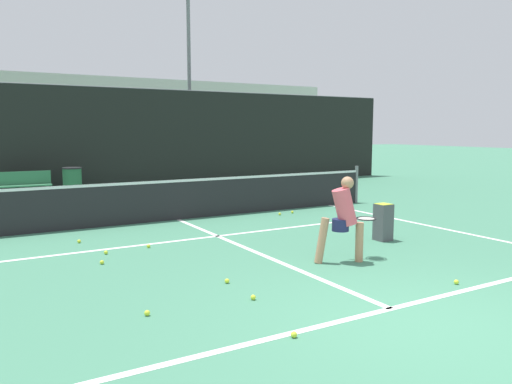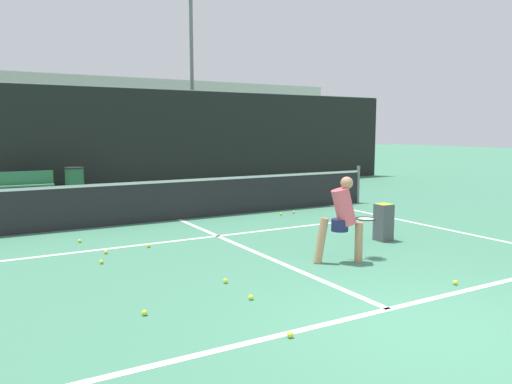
% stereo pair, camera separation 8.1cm
% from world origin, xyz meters
% --- Properties ---
extents(ground_plane, '(100.00, 100.00, 0.00)m').
position_xyz_m(ground_plane, '(0.00, 0.00, 0.00)').
color(ground_plane, '#427F60').
extents(court_baseline_near, '(11.00, 0.10, 0.01)m').
position_xyz_m(court_baseline_near, '(0.00, 0.57, 0.00)').
color(court_baseline_near, white).
rests_on(court_baseline_near, ground).
extents(court_service_line, '(8.25, 0.10, 0.01)m').
position_xyz_m(court_service_line, '(0.00, 5.27, 0.00)').
color(court_service_line, white).
rests_on(court_service_line, ground).
extents(court_center_mark, '(0.10, 6.83, 0.01)m').
position_xyz_m(court_center_mark, '(0.00, 3.98, 0.00)').
color(court_center_mark, white).
rests_on(court_center_mark, ground).
extents(court_sideline_right, '(0.10, 7.83, 0.01)m').
position_xyz_m(court_sideline_right, '(4.51, 3.98, 0.00)').
color(court_sideline_right, white).
rests_on(court_sideline_right, ground).
extents(net, '(11.09, 0.09, 1.07)m').
position_xyz_m(net, '(0.00, 7.40, 0.51)').
color(net, slate).
rests_on(net, ground).
extents(fence_back, '(24.00, 0.06, 3.55)m').
position_xyz_m(fence_back, '(0.00, 13.71, 1.77)').
color(fence_back, black).
rests_on(fence_back, ground).
extents(player_practicing, '(1.19, 0.45, 1.38)m').
position_xyz_m(player_practicing, '(0.89, 2.50, 0.75)').
color(player_practicing, tan).
rests_on(player_practicing, ground).
extents(tennis_ball_scattered_0, '(0.07, 0.07, 0.07)m').
position_xyz_m(tennis_ball_scattered_0, '(-1.50, 5.00, 0.03)').
color(tennis_ball_scattered_0, '#D1E033').
rests_on(tennis_ball_scattered_0, ground).
extents(tennis_ball_scattered_1, '(0.07, 0.07, 0.07)m').
position_xyz_m(tennis_ball_scattered_1, '(1.48, 0.80, 0.03)').
color(tennis_ball_scattered_1, '#D1E033').
rests_on(tennis_ball_scattered_1, ground).
extents(tennis_ball_scattered_2, '(0.07, 0.07, 0.07)m').
position_xyz_m(tennis_ball_scattered_2, '(-2.57, 1.81, 0.03)').
color(tennis_ball_scattered_2, '#D1E033').
rests_on(tennis_ball_scattered_2, ground).
extents(tennis_ball_scattered_3, '(0.07, 0.07, 0.07)m').
position_xyz_m(tennis_ball_scattered_3, '(-2.51, 6.03, 0.03)').
color(tennis_ball_scattered_3, '#D1E033').
rests_on(tennis_ball_scattered_3, ground).
extents(tennis_ball_scattered_4, '(0.07, 0.07, 0.07)m').
position_xyz_m(tennis_ball_scattered_4, '(-2.28, 4.91, 0.03)').
color(tennis_ball_scattered_4, '#D1E033').
rests_on(tennis_ball_scattered_4, ground).
extents(tennis_ball_scattered_5, '(0.07, 0.07, 0.07)m').
position_xyz_m(tennis_ball_scattered_5, '(-1.25, 1.66, 0.03)').
color(tennis_ball_scattered_5, '#D1E033').
rests_on(tennis_ball_scattered_5, ground).
extents(tennis_ball_scattered_6, '(0.07, 0.07, 0.07)m').
position_xyz_m(tennis_ball_scattered_6, '(-1.23, 2.43, 0.03)').
color(tennis_ball_scattered_6, '#D1E033').
rests_on(tennis_ball_scattered_6, ground).
extents(tennis_ball_scattered_7, '(0.07, 0.07, 0.07)m').
position_xyz_m(tennis_ball_scattered_7, '(2.41, 6.70, 0.03)').
color(tennis_ball_scattered_7, '#D1E033').
rests_on(tennis_ball_scattered_7, ground).
extents(tennis_ball_scattered_8, '(0.07, 0.07, 0.07)m').
position_xyz_m(tennis_ball_scattered_8, '(-2.49, 4.30, 0.03)').
color(tennis_ball_scattered_8, '#D1E033').
rests_on(tennis_ball_scattered_8, ground).
extents(tennis_ball_scattered_9, '(0.07, 0.07, 0.07)m').
position_xyz_m(tennis_ball_scattered_9, '(-1.46, 0.46, 0.03)').
color(tennis_ball_scattered_9, '#D1E033').
rests_on(tennis_ball_scattered_9, ground).
extents(tennis_ball_scattered_10, '(0.07, 0.07, 0.07)m').
position_xyz_m(tennis_ball_scattered_10, '(2.84, 6.78, 0.03)').
color(tennis_ball_scattered_10, '#D1E033').
rests_on(tennis_ball_scattered_10, ground).
extents(ball_hopper, '(0.28, 0.28, 0.71)m').
position_xyz_m(ball_hopper, '(2.58, 3.34, 0.37)').
color(ball_hopper, '#4C4C51').
rests_on(ball_hopper, ground).
extents(courtside_bench, '(1.60, 0.45, 0.86)m').
position_xyz_m(courtside_bench, '(-2.80, 12.85, 0.47)').
color(courtside_bench, '#33724C').
rests_on(courtside_bench, ground).
extents(trash_bin, '(0.59, 0.59, 0.94)m').
position_xyz_m(trash_bin, '(-1.41, 12.71, 0.47)').
color(trash_bin, '#28603D').
rests_on(trash_bin, ground).
extents(parked_car, '(1.65, 4.00, 1.42)m').
position_xyz_m(parked_car, '(4.97, 17.55, 0.60)').
color(parked_car, navy).
rests_on(parked_car, ground).
extents(floodlight_mast, '(1.10, 0.24, 8.24)m').
position_xyz_m(floodlight_mast, '(4.36, 16.98, 5.26)').
color(floodlight_mast, slate).
rests_on(floodlight_mast, ground).
extents(building_far, '(36.00, 2.40, 5.15)m').
position_xyz_m(building_far, '(0.00, 27.02, 2.58)').
color(building_far, beige).
rests_on(building_far, ground).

